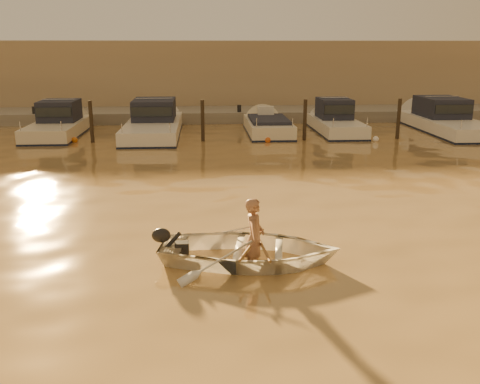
{
  "coord_description": "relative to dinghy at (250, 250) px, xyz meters",
  "views": [
    {
      "loc": [
        -0.21,
        -12.05,
        4.55
      ],
      "look_at": [
        0.76,
        1.67,
        0.75
      ],
      "focal_mm": 40.0,
      "sensor_mm": 36.0,
      "label": 1
    }
  ],
  "objects": [
    {
      "name": "person",
      "position": [
        0.1,
        -0.02,
        0.29
      ],
      "size": [
        0.51,
        0.69,
        1.74
      ],
      "primitive_type": "imported",
      "rotation": [
        0.0,
        0.0,
        1.42
      ],
      "color": "#94644A",
      "rests_on": "dinghy"
    },
    {
      "name": "fender_b",
      "position": [
        -7.15,
        15.3,
        -0.18
      ],
      "size": [
        0.3,
        0.3,
        0.3
      ],
      "primitive_type": "sphere",
      "color": "#CF6718",
      "rests_on": "ground_plane"
    },
    {
      "name": "dinghy",
      "position": [
        0.0,
        0.0,
        0.0
      ],
      "size": [
        4.24,
        3.32,
        0.8
      ],
      "primitive_type": "imported",
      "rotation": [
        0.0,
        0.0,
        1.42
      ],
      "color": "silver",
      "rests_on": "ground_plane"
    },
    {
      "name": "fender_c",
      "position": [
        -3.61,
        13.46,
        -0.18
      ],
      "size": [
        0.3,
        0.3,
        0.3
      ],
      "primitive_type": "sphere",
      "color": "white",
      "rests_on": "ground_plane"
    },
    {
      "name": "outboard_motor",
      "position": [
        -1.48,
        0.23,
        0.0
      ],
      "size": [
        0.95,
        0.53,
        0.7
      ],
      "primitive_type": null,
      "rotation": [
        0.0,
        0.0,
        -0.15
      ],
      "color": "black",
      "rests_on": "dinghy"
    },
    {
      "name": "fender_e",
      "position": [
        7.46,
        14.54,
        -0.18
      ],
      "size": [
        0.3,
        0.3,
        0.3
      ],
      "primitive_type": "sphere",
      "color": "white",
      "rests_on": "ground_plane"
    },
    {
      "name": "oar_port",
      "position": [
        0.25,
        -0.04,
        0.14
      ],
      "size": [
        0.18,
        2.1,
        0.13
      ],
      "primitive_type": "cylinder",
      "rotation": [
        1.54,
        0.0,
        0.05
      ],
      "color": "brown",
      "rests_on": "dinghy"
    },
    {
      "name": "quay",
      "position": [
        -0.76,
        22.83,
        -0.13
      ],
      "size": [
        52.0,
        4.0,
        1.0
      ],
      "primitive_type": "cube",
      "color": "gray",
      "rests_on": "ground_plane"
    },
    {
      "name": "piling_3",
      "position": [
        4.04,
        15.13,
        0.62
      ],
      "size": [
        0.18,
        0.18,
        2.2
      ],
      "primitive_type": "cylinder",
      "color": "#2D2319",
      "rests_on": "ground_plane"
    },
    {
      "name": "fender_d",
      "position": [
        2.17,
        14.66,
        -0.18
      ],
      "size": [
        0.3,
        0.3,
        0.3
      ],
      "primitive_type": "sphere",
      "color": "#CE5318",
      "rests_on": "ground_plane"
    },
    {
      "name": "moored_boat_5",
      "position": [
        12.23,
        17.33,
        0.35
      ],
      "size": [
        2.67,
        8.82,
        1.75
      ],
      "primitive_type": null,
      "color": "white",
      "rests_on": "ground_plane"
    },
    {
      "name": "moored_boat_3",
      "position": [
        2.49,
        17.33,
        -0.05
      ],
      "size": [
        2.18,
        6.24,
        0.95
      ],
      "primitive_type": null,
      "color": "beige",
      "rests_on": "ground_plane"
    },
    {
      "name": "oar_starboard",
      "position": [
        0.05,
        -0.01,
        0.14
      ],
      "size": [
        0.74,
        2.01,
        0.13
      ],
      "primitive_type": "cylinder",
      "rotation": [
        1.54,
        0.0,
        -0.33
      ],
      "color": "brown",
      "rests_on": "dinghy"
    },
    {
      "name": "moored_boat_2",
      "position": [
        -3.52,
        17.33,
        0.35
      ],
      "size": [
        2.68,
        8.85,
        1.75
      ],
      "primitive_type": null,
      "color": "white",
      "rests_on": "ground_plane"
    },
    {
      "name": "piling_1",
      "position": [
        -6.26,
        15.13,
        0.62
      ],
      "size": [
        0.18,
        0.18,
        2.2
      ],
      "primitive_type": "cylinder",
      "color": "#2D2319",
      "rests_on": "ground_plane"
    },
    {
      "name": "piling_4",
      "position": [
        8.74,
        15.13,
        0.62
      ],
      "size": [
        0.18,
        0.18,
        2.2
      ],
      "primitive_type": "cylinder",
      "color": "#2D2319",
      "rests_on": "ground_plane"
    },
    {
      "name": "moored_boat_4",
      "position": [
        6.17,
        17.33,
        0.35
      ],
      "size": [
        2.08,
        6.47,
        1.75
      ],
      "primitive_type": null,
      "color": "white",
      "rests_on": "ground_plane"
    },
    {
      "name": "piling_2",
      "position": [
        -0.96,
        15.13,
        0.62
      ],
      "size": [
        0.18,
        0.18,
        2.2
      ],
      "primitive_type": "cylinder",
      "color": "#2D2319",
      "rests_on": "ground_plane"
    },
    {
      "name": "moored_boat_1",
      "position": [
        -8.42,
        17.33,
        0.35
      ],
      "size": [
        2.32,
        6.87,
        1.75
      ],
      "primitive_type": null,
      "color": "beige",
      "rests_on": "ground_plane"
    },
    {
      "name": "waterfront_building",
      "position": [
        -0.76,
        28.33,
        2.12
      ],
      "size": [
        46.0,
        7.0,
        4.8
      ],
      "primitive_type": "cube",
      "color": "#9E8466",
      "rests_on": "quay"
    },
    {
      "name": "ground_plane",
      "position": [
        -0.76,
        1.33,
        -0.28
      ],
      "size": [
        160.0,
        160.0,
        0.0
      ],
      "primitive_type": "plane",
      "color": "olive",
      "rests_on": "ground"
    }
  ]
}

